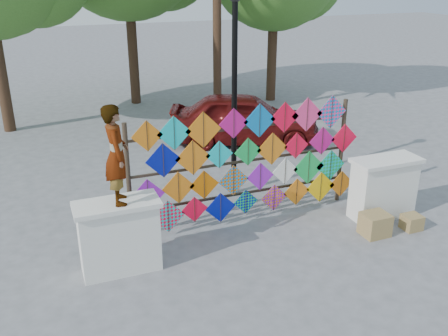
{
  "coord_description": "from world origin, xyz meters",
  "views": [
    {
      "loc": [
        -3.76,
        -7.64,
        4.83
      ],
      "look_at": [
        -0.49,
        0.6,
        1.25
      ],
      "focal_mm": 40.0,
      "sensor_mm": 36.0,
      "label": 1
    }
  ],
  "objects": [
    {
      "name": "ground",
      "position": [
        0.0,
        0.0,
        0.0
      ],
      "size": [
        80.0,
        80.0,
        0.0
      ],
      "primitive_type": "plane",
      "color": "gray",
      "rests_on": "ground"
    },
    {
      "name": "parapet_left",
      "position": [
        -2.7,
        -0.2,
        0.65
      ],
      "size": [
        1.4,
        0.65,
        1.28
      ],
      "color": "white",
      "rests_on": "ground"
    },
    {
      "name": "parapet_right",
      "position": [
        2.7,
        -0.2,
        0.65
      ],
      "size": [
        1.4,
        0.65,
        1.28
      ],
      "color": "white",
      "rests_on": "ground"
    },
    {
      "name": "kite_rack",
      "position": [
        0.11,
        0.73,
        1.23
      ],
      "size": [
        4.93,
        0.24,
        2.43
      ],
      "color": "#33271C",
      "rests_on": "ground"
    },
    {
      "name": "vendor_woman",
      "position": [
        -2.63,
        -0.2,
        2.1
      ],
      "size": [
        0.45,
        0.63,
        1.63
      ],
      "primitive_type": "imported",
      "rotation": [
        0.0,
        0.0,
        1.47
      ],
      "color": "#99999E",
      "rests_on": "parapet_left"
    },
    {
      "name": "sedan",
      "position": [
        1.96,
        5.2,
        0.74
      ],
      "size": [
        4.68,
        3.24,
        1.48
      ],
      "primitive_type": "imported",
      "rotation": [
        0.0,
        0.0,
        1.19
      ],
      "color": "#5E1010",
      "rests_on": "ground"
    },
    {
      "name": "lamppost",
      "position": [
        0.3,
        2.0,
        2.69
      ],
      "size": [
        0.28,
        0.28,
        4.46
      ],
      "color": "black",
      "rests_on": "ground"
    },
    {
      "name": "cardboard_box_near",
      "position": [
        2.09,
        -0.81,
        0.22
      ],
      "size": [
        0.5,
        0.45,
        0.45
      ],
      "primitive_type": "cube",
      "color": "tan",
      "rests_on": "ground"
    },
    {
      "name": "cardboard_box_far",
      "position": [
        2.91,
        -0.89,
        0.15
      ],
      "size": [
        0.36,
        0.33,
        0.3
      ],
      "primitive_type": "cube",
      "color": "tan",
      "rests_on": "ground"
    }
  ]
}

